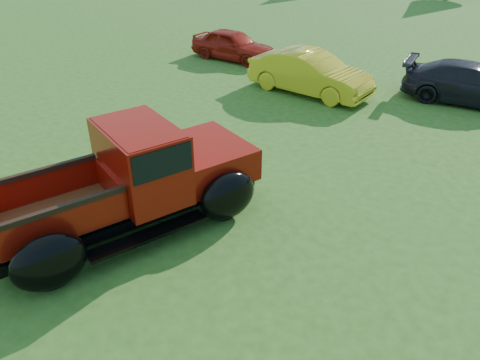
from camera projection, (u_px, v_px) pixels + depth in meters
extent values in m
plane|color=#2E4F16|center=(213.00, 218.00, 9.58)|extent=(120.00, 120.00, 0.00)
cylinder|color=black|center=(22.00, 213.00, 8.98)|extent=(0.53, 0.90, 0.87)
cylinder|color=black|center=(49.00, 265.00, 7.68)|extent=(0.53, 0.90, 0.87)
cylinder|color=black|center=(180.00, 164.00, 10.70)|extent=(0.53, 0.90, 0.87)
cylinder|color=black|center=(225.00, 199.00, 9.40)|extent=(0.53, 0.90, 0.87)
cube|color=black|center=(128.00, 203.00, 9.19)|extent=(3.13, 5.31, 0.22)
cube|color=maroon|center=(205.00, 158.00, 9.85)|extent=(2.28, 2.15, 0.67)
cube|color=silver|center=(237.00, 149.00, 10.27)|extent=(1.66, 0.64, 0.54)
cube|color=maroon|center=(141.00, 161.00, 8.97)|extent=(2.23, 1.82, 1.41)
cube|color=black|center=(139.00, 143.00, 8.77)|extent=(2.24, 1.73, 0.54)
cube|color=maroon|center=(137.00, 129.00, 8.63)|extent=(2.12, 1.69, 0.09)
cube|color=brown|center=(56.00, 218.00, 8.42)|extent=(2.10, 2.53, 0.05)
cube|color=maroon|center=(42.00, 187.00, 8.79)|extent=(0.77, 2.06, 0.56)
cube|color=maroon|center=(66.00, 225.00, 7.76)|extent=(0.77, 2.06, 0.56)
cube|color=maroon|center=(111.00, 187.00, 8.82)|extent=(1.40, 0.54, 0.56)
cube|color=black|center=(38.00, 172.00, 8.62)|extent=(0.81, 2.08, 0.10)
cube|color=black|center=(62.00, 208.00, 7.59)|extent=(0.81, 2.08, 0.10)
ellipsoid|color=black|center=(19.00, 205.00, 8.99)|extent=(0.85, 1.25, 0.95)
ellipsoid|color=black|center=(49.00, 262.00, 7.53)|extent=(0.85, 1.25, 0.95)
ellipsoid|color=black|center=(178.00, 157.00, 10.71)|extent=(0.85, 1.25, 0.95)
ellipsoid|color=black|center=(228.00, 196.00, 9.26)|extent=(0.85, 1.25, 0.95)
cube|color=black|center=(107.00, 187.00, 9.95)|extent=(1.08, 2.26, 0.07)
cube|color=black|center=(149.00, 235.00, 8.50)|extent=(1.08, 2.26, 0.07)
imported|color=maroon|center=(233.00, 45.00, 19.28)|extent=(3.58, 1.53, 1.21)
imported|color=gold|center=(310.00, 73.00, 15.69)|extent=(4.28, 1.68, 1.39)
imported|color=black|center=(473.00, 84.00, 14.93)|extent=(4.52, 2.29, 1.26)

